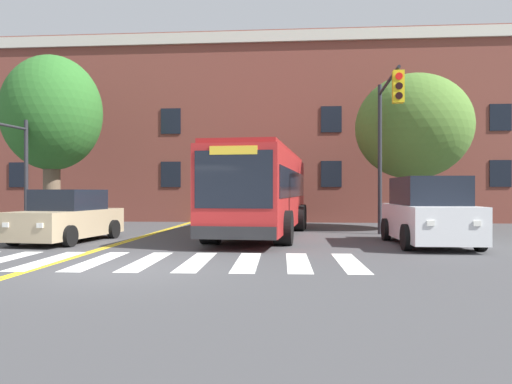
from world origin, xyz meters
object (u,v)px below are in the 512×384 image
car_tan_near_lane (68,218)px  traffic_light_far_corner (5,155)px  street_tree_curbside_large (413,127)px  car_white_far_lane (428,213)px  traffic_light_near_corner (387,126)px  city_bus (262,191)px  street_tree_curbside_small (52,114)px

car_tan_near_lane → traffic_light_far_corner: bearing=150.0°
street_tree_curbside_large → car_white_far_lane: bearing=-98.7°
traffic_light_near_corner → street_tree_curbside_large: (1.85, 4.05, 0.45)m
city_bus → street_tree_curbside_small: bearing=165.2°
city_bus → car_tan_near_lane: 7.03m
car_white_far_lane → traffic_light_near_corner: bearing=111.5°
city_bus → street_tree_curbside_large: street_tree_curbside_large is taller
traffic_light_near_corner → street_tree_curbside_large: street_tree_curbside_large is taller
city_bus → street_tree_curbside_large: bearing=27.1°
traffic_light_near_corner → traffic_light_far_corner: traffic_light_near_corner is taller
city_bus → car_tan_near_lane: size_ratio=2.33×
car_tan_near_lane → traffic_light_far_corner: (-3.41, 1.97, 2.28)m
traffic_light_far_corner → street_tree_curbside_small: street_tree_curbside_small is taller
traffic_light_near_corner → street_tree_curbside_large: bearing=65.5°
street_tree_curbside_small → traffic_light_near_corner: bearing=-13.3°
car_white_far_lane → traffic_light_far_corner: 15.46m
city_bus → street_tree_curbside_large: size_ratio=1.58×
car_tan_near_lane → street_tree_curbside_small: bearing=121.4°
city_bus → car_white_far_lane: size_ratio=2.27×
city_bus → car_tan_near_lane: (-6.35, -2.88, -0.91)m
car_tan_near_lane → traffic_light_near_corner: bearing=10.9°
traffic_light_far_corner → street_tree_curbside_large: bearing=14.5°
city_bus → traffic_light_far_corner: bearing=-174.7°
car_white_far_lane → traffic_light_far_corner: size_ratio=1.06×
city_bus → car_white_far_lane: bearing=-29.4°
car_tan_near_lane → car_white_far_lane: 11.76m
city_bus → traffic_light_far_corner: 9.90m
car_tan_near_lane → street_tree_curbside_small: size_ratio=0.61×
car_tan_near_lane → street_tree_curbside_small: street_tree_curbside_small is taller
city_bus → car_white_far_lane: city_bus is taller
car_tan_near_lane → traffic_light_far_corner: traffic_light_far_corner is taller
city_bus → street_tree_curbside_large: (6.37, 3.26, 2.79)m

